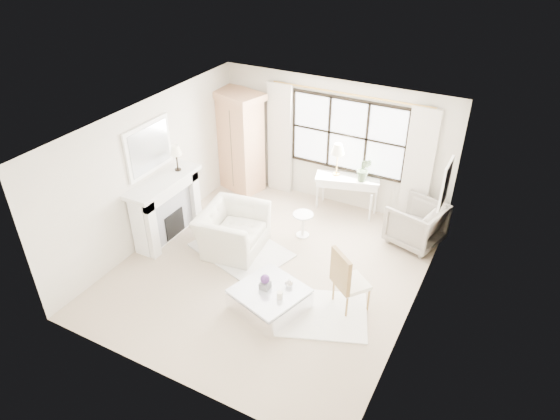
# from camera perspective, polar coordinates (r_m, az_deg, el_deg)

# --- Properties ---
(floor) EXTENTS (5.50, 5.50, 0.00)m
(floor) POSITION_cam_1_polar(r_m,az_deg,el_deg) (9.00, -1.14, -6.75)
(floor) COLOR tan
(floor) RESTS_ON ground
(ceiling) EXTENTS (5.50, 5.50, 0.00)m
(ceiling) POSITION_cam_1_polar(r_m,az_deg,el_deg) (7.61, -1.36, 9.31)
(ceiling) COLOR white
(ceiling) RESTS_ON ground
(wall_back) EXTENTS (5.00, 0.00, 5.00)m
(wall_back) POSITION_cam_1_polar(r_m,az_deg,el_deg) (10.43, 6.14, 7.57)
(wall_back) COLOR beige
(wall_back) RESTS_ON ground
(wall_front) EXTENTS (5.00, 0.00, 5.00)m
(wall_front) POSITION_cam_1_polar(r_m,az_deg,el_deg) (6.44, -13.36, -10.75)
(wall_front) COLOR white
(wall_front) RESTS_ON ground
(wall_left) EXTENTS (0.00, 5.50, 5.50)m
(wall_left) POSITION_cam_1_polar(r_m,az_deg,el_deg) (9.54, -14.54, 4.24)
(wall_left) COLOR beige
(wall_left) RESTS_ON ground
(wall_right) EXTENTS (0.00, 5.50, 5.50)m
(wall_right) POSITION_cam_1_polar(r_m,az_deg,el_deg) (7.53, 15.70, -4.06)
(wall_right) COLOR beige
(wall_right) RESTS_ON ground
(window_pane) EXTENTS (2.40, 0.02, 1.50)m
(window_pane) POSITION_cam_1_polar(r_m,az_deg,el_deg) (10.22, 7.74, 8.46)
(window_pane) COLOR silver
(window_pane) RESTS_ON wall_back
(window_frame) EXTENTS (2.50, 0.04, 1.50)m
(window_frame) POSITION_cam_1_polar(r_m,az_deg,el_deg) (10.21, 7.72, 8.44)
(window_frame) COLOR black
(window_frame) RESTS_ON wall_back
(curtain_rod) EXTENTS (3.30, 0.04, 0.04)m
(curtain_rod) POSITION_cam_1_polar(r_m,az_deg,el_deg) (9.86, 7.98, 12.97)
(curtain_rod) COLOR #A67D39
(curtain_rod) RESTS_ON wall_back
(curtain_left) EXTENTS (0.55, 0.10, 2.47)m
(curtain_left) POSITION_cam_1_polar(r_m,az_deg,el_deg) (10.85, -0.01, 8.09)
(curtain_left) COLOR beige
(curtain_left) RESTS_ON ground
(curtain_right) EXTENTS (0.55, 0.10, 2.47)m
(curtain_right) POSITION_cam_1_polar(r_m,az_deg,el_deg) (9.95, 15.50, 4.52)
(curtain_right) COLOR beige
(curtain_right) RESTS_ON ground
(fireplace) EXTENTS (0.58, 1.66, 1.26)m
(fireplace) POSITION_cam_1_polar(r_m,az_deg,el_deg) (9.74, -12.98, 0.31)
(fireplace) COLOR white
(fireplace) RESTS_ON ground
(mirror_frame) EXTENTS (0.05, 1.15, 0.95)m
(mirror_frame) POSITION_cam_1_polar(r_m,az_deg,el_deg) (9.31, -14.80, 6.86)
(mirror_frame) COLOR white
(mirror_frame) RESTS_ON wall_left
(mirror_glass) EXTENTS (0.02, 1.00, 0.80)m
(mirror_glass) POSITION_cam_1_polar(r_m,az_deg,el_deg) (9.29, -14.66, 6.83)
(mirror_glass) COLOR silver
(mirror_glass) RESTS_ON wall_left
(art_frame) EXTENTS (0.04, 0.62, 0.82)m
(art_frame) POSITION_cam_1_polar(r_m,az_deg,el_deg) (8.88, 18.41, 2.85)
(art_frame) COLOR white
(art_frame) RESTS_ON wall_right
(art_canvas) EXTENTS (0.01, 0.52, 0.72)m
(art_canvas) POSITION_cam_1_polar(r_m,az_deg,el_deg) (8.88, 18.28, 2.88)
(art_canvas) COLOR beige
(art_canvas) RESTS_ON wall_right
(mantel_lamp) EXTENTS (0.22, 0.22, 0.51)m
(mantel_lamp) POSITION_cam_1_polar(r_m,az_deg,el_deg) (9.52, -11.83, 6.59)
(mantel_lamp) COLOR black
(mantel_lamp) RESTS_ON fireplace
(armoire) EXTENTS (1.27, 0.97, 2.24)m
(armoire) POSITION_cam_1_polar(r_m,az_deg,el_deg) (11.05, -4.72, 7.90)
(armoire) COLOR tan
(armoire) RESTS_ON floor
(console_table) EXTENTS (1.37, 0.80, 0.80)m
(console_table) POSITION_cam_1_polar(r_m,az_deg,el_deg) (10.51, 7.59, 1.83)
(console_table) COLOR white
(console_table) RESTS_ON floor
(console_lamp) EXTENTS (0.28, 0.28, 0.69)m
(console_lamp) POSITION_cam_1_polar(r_m,az_deg,el_deg) (10.14, 6.63, 6.84)
(console_lamp) COLOR gold
(console_lamp) RESTS_ON console_table
(orchid_plant) EXTENTS (0.30, 0.25, 0.52)m
(orchid_plant) POSITION_cam_1_polar(r_m,az_deg,el_deg) (10.09, 9.59, 4.57)
(orchid_plant) COLOR #516845
(orchid_plant) RESTS_ON console_table
(side_table) EXTENTS (0.40, 0.40, 0.51)m
(side_table) POSITION_cam_1_polar(r_m,az_deg,el_deg) (9.66, 2.64, -1.33)
(side_table) COLOR white
(side_table) RESTS_ON floor
(rug_left) EXTENTS (2.02, 1.67, 0.03)m
(rug_left) POSITION_cam_1_polar(r_m,az_deg,el_deg) (9.45, -4.46, -4.58)
(rug_left) COLOR silver
(rug_left) RESTS_ON floor
(rug_right) EXTENTS (1.80, 1.58, 0.03)m
(rug_right) POSITION_cam_1_polar(r_m,az_deg,el_deg) (8.15, 4.52, -11.75)
(rug_right) COLOR white
(rug_right) RESTS_ON floor
(club_armchair) EXTENTS (1.24, 1.37, 0.81)m
(club_armchair) POSITION_cam_1_polar(r_m,az_deg,el_deg) (9.32, -5.46, -2.30)
(club_armchair) COLOR beige
(club_armchair) RESTS_ON floor
(wingback_chair) EXTENTS (1.14, 1.12, 0.84)m
(wingback_chair) POSITION_cam_1_polar(r_m,az_deg,el_deg) (9.77, 15.25, -1.51)
(wingback_chair) COLOR gray
(wingback_chair) RESTS_ON floor
(french_chair) EXTENTS (0.68, 0.68, 1.08)m
(french_chair) POSITION_cam_1_polar(r_m,az_deg,el_deg) (8.15, 7.97, -9.16)
(french_chair) COLOR #9D7842
(french_chair) RESTS_ON floor
(coffee_table) EXTENTS (1.25, 1.25, 0.38)m
(coffee_table) POSITION_cam_1_polar(r_m,az_deg,el_deg) (8.12, -1.19, -10.16)
(coffee_table) COLOR white
(coffee_table) RESTS_ON floor
(planter_box) EXTENTS (0.15, 0.15, 0.11)m
(planter_box) POSITION_cam_1_polar(r_m,az_deg,el_deg) (7.99, -1.71, -8.61)
(planter_box) COLOR slate
(planter_box) RESTS_ON coffee_table
(planter_flowers) EXTENTS (0.15, 0.15, 0.15)m
(planter_flowers) POSITION_cam_1_polar(r_m,az_deg,el_deg) (7.90, -1.73, -7.89)
(planter_flowers) COLOR #502A6A
(planter_flowers) RESTS_ON planter_box
(pillar_candle) EXTENTS (0.09, 0.09, 0.12)m
(pillar_candle) POSITION_cam_1_polar(r_m,az_deg,el_deg) (7.81, -0.03, -9.71)
(pillar_candle) COLOR white
(pillar_candle) RESTS_ON coffee_table
(coffee_vase) EXTENTS (0.16, 0.16, 0.14)m
(coffee_vase) POSITION_cam_1_polar(r_m,az_deg,el_deg) (8.01, 1.04, -8.32)
(coffee_vase) COLOR silver
(coffee_vase) RESTS_ON coffee_table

